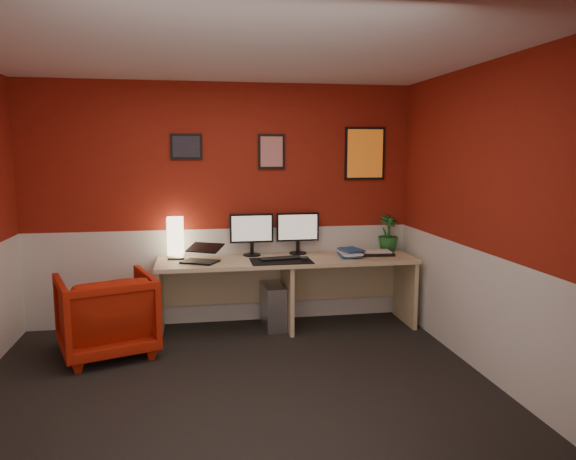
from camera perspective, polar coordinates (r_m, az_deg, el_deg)
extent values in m
cube|color=black|center=(4.27, -5.40, -16.66)|extent=(4.00, 3.50, 0.01)
cube|color=white|center=(3.94, -5.92, 18.50)|extent=(4.00, 3.50, 0.01)
cube|color=maroon|center=(5.65, -6.97, 2.64)|extent=(4.00, 0.01, 2.50)
cube|color=maroon|center=(2.20, -2.24, -6.12)|extent=(4.00, 0.01, 2.50)
cube|color=maroon|center=(4.52, 20.53, 0.78)|extent=(0.01, 3.50, 2.50)
cube|color=silver|center=(5.76, -6.83, -4.80)|extent=(4.00, 0.01, 1.00)
cube|color=silver|center=(2.50, -2.16, -22.98)|extent=(4.00, 0.01, 1.00)
cube|color=silver|center=(4.67, 20.01, -8.38)|extent=(0.01, 3.50, 1.00)
cube|color=#D0B585|center=(5.54, -0.08, -6.73)|extent=(2.60, 0.65, 0.73)
cube|color=#FFE5B2|center=(5.53, -11.81, -0.94)|extent=(0.16, 0.16, 0.40)
cube|color=black|center=(5.30, -9.32, -2.25)|extent=(0.40, 0.36, 0.22)
cube|color=black|center=(5.57, -3.87, 0.22)|extent=(0.45, 0.06, 0.58)
cube|color=black|center=(5.66, 1.06, 0.36)|extent=(0.45, 0.06, 0.58)
cube|color=black|center=(5.32, -0.74, -3.28)|extent=(0.60, 0.38, 0.01)
cube|color=black|center=(5.38, -0.74, -3.02)|extent=(0.44, 0.20, 0.02)
cube|color=black|center=(5.34, 1.71, -3.05)|extent=(0.08, 0.11, 0.03)
imported|color=#204F94|center=(5.56, 5.42, -2.70)|extent=(0.25, 0.31, 0.03)
imported|color=silver|center=(5.54, 5.55, -2.48)|extent=(0.23, 0.30, 0.02)
imported|color=#204F94|center=(5.56, 5.82, -2.19)|extent=(0.25, 0.30, 0.02)
cube|color=black|center=(5.72, 9.26, -2.44)|extent=(0.37, 0.28, 0.03)
imported|color=#19591E|center=(5.93, 10.54, -0.33)|extent=(0.27, 0.27, 0.39)
cube|color=#99999E|center=(5.60, -1.56, -8.05)|extent=(0.22, 0.46, 0.45)
imported|color=#A51D0A|center=(5.12, -18.66, -8.42)|extent=(1.00, 1.02, 0.73)
cube|color=black|center=(5.60, -10.71, 8.66)|extent=(0.32, 0.02, 0.26)
cube|color=red|center=(5.66, -1.76, 8.29)|extent=(0.28, 0.02, 0.36)
cube|color=orange|center=(5.88, 8.13, 8.01)|extent=(0.44, 0.02, 0.56)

